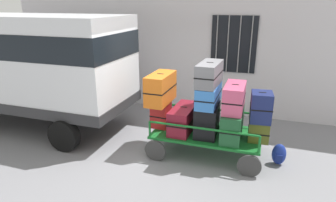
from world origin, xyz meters
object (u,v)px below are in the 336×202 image
at_px(suitcase_left_middle, 161,88).
at_px(suitcase_right_middle, 261,107).
at_px(suitcase_left_bottom, 161,115).
at_px(suitcase_right_bottom, 259,130).
at_px(suitcase_center_top, 209,74).
at_px(backpack, 279,154).
at_px(suitcase_midright_bottom, 233,123).
at_px(van, 30,60).
at_px(suitcase_center_middle, 209,94).
at_px(suitcase_midright_middle, 234,98).
at_px(suitcase_midleft_bottom, 183,118).
at_px(suitcase_center_bottom, 207,119).
at_px(luggage_cart, 207,136).

height_order(suitcase_left_middle, suitcase_right_middle, suitcase_left_middle).
xyz_separation_m(suitcase_left_bottom, suitcase_right_bottom, (2.04, 0.02, -0.08)).
relative_size(suitcase_center_top, backpack, 2.12).
xyz_separation_m(suitcase_midright_bottom, backpack, (0.94, 0.03, -0.55)).
bearing_deg(van, suitcase_center_middle, -1.81).
relative_size(van, suitcase_center_top, 5.34).
bearing_deg(suitcase_midright_middle, suitcase_left_middle, 179.04).
relative_size(suitcase_midright_middle, suitcase_right_middle, 1.50).
xyz_separation_m(suitcase_left_middle, suitcase_midleft_bottom, (0.51, -0.01, -0.61)).
relative_size(suitcase_left_middle, suitcase_center_middle, 0.93).
distance_m(suitcase_center_bottom, suitcase_midright_middle, 0.73).
bearing_deg(suitcase_left_middle, van, 177.20).
bearing_deg(suitcase_center_middle, backpack, -0.10).
height_order(suitcase_left_middle, suitcase_midleft_bottom, suitcase_left_middle).
relative_size(suitcase_midleft_bottom, backpack, 2.29).
height_order(suitcase_center_bottom, suitcase_center_top, suitcase_center_top).
height_order(suitcase_center_top, backpack, suitcase_center_top).
height_order(suitcase_center_bottom, backpack, suitcase_center_bottom).
distance_m(suitcase_left_middle, backpack, 2.72).
bearing_deg(backpack, suitcase_center_middle, 179.90).
bearing_deg(suitcase_right_middle, backpack, 4.40).
bearing_deg(suitcase_center_middle, suitcase_right_middle, -1.99).
bearing_deg(suitcase_left_bottom, suitcase_center_middle, 1.55).
bearing_deg(suitcase_left_bottom, suitcase_right_middle, -0.22).
relative_size(suitcase_center_top, suitcase_midright_bottom, 0.86).
bearing_deg(suitcase_left_bottom, suitcase_center_bottom, -1.30).
height_order(suitcase_right_bottom, suitcase_right_middle, suitcase_right_middle).
bearing_deg(suitcase_center_top, suitcase_midright_bottom, 0.79).
relative_size(suitcase_center_bottom, suitcase_right_middle, 1.51).
relative_size(suitcase_left_middle, suitcase_midright_bottom, 0.86).
bearing_deg(suitcase_center_bottom, suitcase_right_middle, 0.85).
relative_size(suitcase_left_bottom, suitcase_center_top, 0.60).
distance_m(suitcase_left_bottom, suitcase_right_middle, 2.08).
height_order(luggage_cart, suitcase_right_middle, suitcase_right_middle).
height_order(suitcase_left_bottom, suitcase_midright_middle, suitcase_midright_middle).
relative_size(van, backpack, 11.33).
xyz_separation_m(suitcase_center_top, backpack, (1.45, 0.03, -1.53)).
distance_m(suitcase_left_middle, suitcase_midright_bottom, 1.64).
relative_size(suitcase_left_bottom, suitcase_center_bottom, 0.64).
xyz_separation_m(suitcase_center_bottom, suitcase_midright_bottom, (0.51, 0.02, -0.03)).
relative_size(suitcase_left_bottom, suitcase_left_middle, 0.60).
xyz_separation_m(suitcase_left_middle, suitcase_midright_middle, (1.53, -0.03, -0.04)).
distance_m(suitcase_midright_bottom, suitcase_right_middle, 0.65).
distance_m(suitcase_left_bottom, suitcase_midright_bottom, 1.53).
relative_size(suitcase_right_bottom, backpack, 1.14).
xyz_separation_m(suitcase_center_middle, suitcase_right_middle, (1.02, -0.04, -0.14)).
xyz_separation_m(suitcase_left_middle, suitcase_right_middle, (2.04, -0.01, -0.18)).
bearing_deg(suitcase_center_top, luggage_cart, 90.00).
xyz_separation_m(suitcase_midleft_bottom, suitcase_center_top, (0.51, 0.00, 1.00)).
bearing_deg(suitcase_center_top, suitcase_left_bottom, 179.45).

